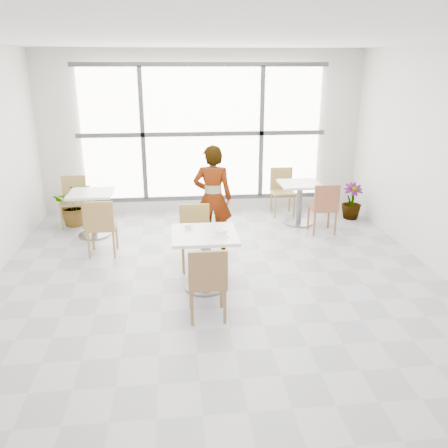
{
  "coord_description": "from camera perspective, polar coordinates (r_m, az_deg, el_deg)",
  "views": [
    {
      "loc": [
        -0.53,
        -5.29,
        2.72
      ],
      "look_at": [
        0.0,
        -0.3,
        1.0
      ],
      "focal_mm": 37.45,
      "sensor_mm": 36.0,
      "label": 1
    }
  ],
  "objects": [
    {
      "name": "chair_near",
      "position": [
        5.13,
        -2.03,
        -6.73
      ],
      "size": [
        0.42,
        0.42,
        0.87
      ],
      "rotation": [
        0.0,
        0.0,
        3.14
      ],
      "color": "olive",
      "rests_on": "ground"
    },
    {
      "name": "bg_chair_left_far",
      "position": [
        8.65,
        -17.86,
        3.11
      ],
      "size": [
        0.42,
        0.42,
        0.87
      ],
      "color": "#A2874C",
      "rests_on": "ground"
    },
    {
      "name": "chair_far",
      "position": [
        6.54,
        -3.55,
        -0.95
      ],
      "size": [
        0.42,
        0.42,
        0.87
      ],
      "color": "olive",
      "rests_on": "ground"
    },
    {
      "name": "plant_left",
      "position": [
        8.65,
        -17.76,
        2.34
      ],
      "size": [
        0.81,
        0.74,
        0.77
      ],
      "primitive_type": "imported",
      "rotation": [
        0.0,
        0.0,
        0.22
      ],
      "color": "#568E4F",
      "rests_on": "ground"
    },
    {
      "name": "bg_chair_left_near",
      "position": [
        7.08,
        -14.81,
        -0.0
      ],
      "size": [
        0.42,
        0.42,
        0.87
      ],
      "rotation": [
        0.0,
        0.0,
        3.14
      ],
      "color": "#9D7641",
      "rests_on": "ground"
    },
    {
      "name": "bg_chair_right_far",
      "position": [
        8.95,
        7.11,
        4.41
      ],
      "size": [
        0.42,
        0.42,
        0.87
      ],
      "color": "#A38244",
      "rests_on": "ground"
    },
    {
      "name": "oatmeal_bowl",
      "position": [
        5.64,
        -0.43,
        -1.02
      ],
      "size": [
        0.21,
        0.21,
        0.09
      ],
      "color": "white",
      "rests_on": "main_table"
    },
    {
      "name": "plant_right",
      "position": [
        8.92,
        15.33,
        2.7
      ],
      "size": [
        0.38,
        0.38,
        0.66
      ],
      "primitive_type": "imported",
      "rotation": [
        0.0,
        0.0,
        0.01
      ],
      "color": "#3F7739",
      "rests_on": "ground"
    },
    {
      "name": "person",
      "position": [
        7.06,
        -1.39,
        3.18
      ],
      "size": [
        0.64,
        0.47,
        1.61
      ],
      "primitive_type": "imported",
      "rotation": [
        0.0,
        0.0,
        3.0
      ],
      "color": "black",
      "rests_on": "ground"
    },
    {
      "name": "wall_front",
      "position": [
        2.22,
        9.02,
        -14.49
      ],
      "size": [
        6.0,
        0.0,
        6.0
      ],
      "primitive_type": "plane",
      "rotation": [
        -1.57,
        0.0,
        0.0
      ],
      "color": "silver",
      "rests_on": "ground"
    },
    {
      "name": "floor",
      "position": [
        5.97,
        -0.31,
        -8.19
      ],
      "size": [
        7.0,
        7.0,
        0.0
      ],
      "primitive_type": "plane",
      "color": "#9E9EA5",
      "rests_on": "ground"
    },
    {
      "name": "wall_back",
      "position": [
        8.89,
        -2.64,
        11.0
      ],
      "size": [
        6.0,
        0.0,
        6.0
      ],
      "primitive_type": "plane",
      "rotation": [
        1.57,
        0.0,
        0.0
      ],
      "color": "silver",
      "rests_on": "ground"
    },
    {
      "name": "bg_table_right",
      "position": [
        8.39,
        9.2,
        3.22
      ],
      "size": [
        0.7,
        0.7,
        0.75
      ],
      "color": "silver",
      "rests_on": "ground"
    },
    {
      "name": "bg_chair_right_near",
      "position": [
        7.93,
        12.15,
        2.23
      ],
      "size": [
        0.42,
        0.42,
        0.87
      ],
      "rotation": [
        0.0,
        0.0,
        3.14
      ],
      "color": "brown",
      "rests_on": "ground"
    },
    {
      "name": "window",
      "position": [
        8.82,
        -2.61,
        10.94
      ],
      "size": [
        4.6,
        0.07,
        2.52
      ],
      "color": "white",
      "rests_on": "ground"
    },
    {
      "name": "bg_table_left",
      "position": [
        7.97,
        -15.81,
        1.92
      ],
      "size": [
        0.7,
        0.7,
        0.75
      ],
      "color": "silver",
      "rests_on": "ground"
    },
    {
      "name": "main_table",
      "position": [
        5.83,
        -2.39,
        -3.23
      ],
      "size": [
        0.8,
        0.8,
        0.75
      ],
      "color": "white",
      "rests_on": "ground"
    },
    {
      "name": "coffee_cup",
      "position": [
        5.89,
        -4.4,
        -0.35
      ],
      "size": [
        0.16,
        0.13,
        0.07
      ],
      "color": "silver",
      "rests_on": "main_table"
    },
    {
      "name": "ceiling",
      "position": [
        5.32,
        -0.37,
        21.95
      ],
      "size": [
        7.0,
        7.0,
        0.0
      ],
      "primitive_type": "plane",
      "rotation": [
        3.14,
        0.0,
        0.0
      ],
      "color": "white",
      "rests_on": "ground"
    }
  ]
}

